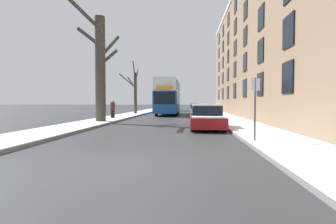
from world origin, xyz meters
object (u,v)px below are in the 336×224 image
object	(u,v)px
bare_tree_left_0	(100,65)
parked_car_0	(207,118)
parked_car_3	(197,110)
oncoming_van	(172,104)
pedestrian_left_sidewalk	(113,109)
street_sign_post	(255,106)
parked_car_2	(199,111)
bare_tree_left_1	(135,91)
double_decker_bus	(168,96)
parked_car_1	(202,114)
parked_car_4	(196,108)

from	to	relation	value
bare_tree_left_0	parked_car_0	xyz separation A→B (m)	(7.57, -3.91, -3.61)
parked_car_3	oncoming_van	size ratio (longest dim) A/B	0.85
pedestrian_left_sidewalk	street_sign_post	world-z (taller)	street_sign_post
parked_car_2	pedestrian_left_sidewalk	world-z (taller)	pedestrian_left_sidewalk
bare_tree_left_1	double_decker_bus	bearing A→B (deg)	0.11
pedestrian_left_sidewalk	parked_car_2	bearing A→B (deg)	-154.85
pedestrian_left_sidewalk	street_sign_post	bearing A→B (deg)	123.59
bare_tree_left_1	oncoming_van	size ratio (longest dim) A/B	1.30
parked_car_2	oncoming_van	distance (m)	20.42
parked_car_1	parked_car_4	bearing A→B (deg)	90.00
bare_tree_left_0	parked_car_0	distance (m)	9.25
parked_car_3	bare_tree_left_0	bearing A→B (deg)	-119.94
parked_car_1	parked_car_4	distance (m)	17.53
pedestrian_left_sidewalk	street_sign_post	distance (m)	15.91
bare_tree_left_0	oncoming_van	bearing A→B (deg)	82.82
parked_car_0	parked_car_1	bearing A→B (deg)	90.00
parked_car_1	parked_car_3	size ratio (longest dim) A/B	0.96
bare_tree_left_1	double_decker_bus	world-z (taller)	bare_tree_left_1
bare_tree_left_1	parked_car_1	xyz separation A→B (m)	(7.72, -11.86, -2.37)
street_sign_post	double_decker_bus	bearing A→B (deg)	102.40
parked_car_4	double_decker_bus	bearing A→B (deg)	-122.06
bare_tree_left_1	parked_car_4	distance (m)	9.86
double_decker_bus	parked_car_1	distance (m)	12.51
parked_car_0	parked_car_4	world-z (taller)	parked_car_4
parked_car_2	oncoming_van	bearing A→B (deg)	101.52
bare_tree_left_1	parked_car_0	world-z (taller)	bare_tree_left_1
parked_car_0	parked_car_1	xyz separation A→B (m)	(0.00, 5.27, -0.02)
parked_car_0	parked_car_2	distance (m)	11.62
parked_car_4	pedestrian_left_sidewalk	size ratio (longest dim) A/B	2.20
bare_tree_left_1	parked_car_4	size ratio (longest dim) A/B	1.66
parked_car_4	parked_car_2	bearing A→B (deg)	-90.00
double_decker_bus	street_sign_post	xyz separation A→B (m)	(4.93, -22.43, -0.96)
bare_tree_left_1	parked_car_3	world-z (taller)	bare_tree_left_1
double_decker_bus	parked_car_3	bearing A→B (deg)	-1.47
parked_car_0	parked_car_1	world-z (taller)	parked_car_0
parked_car_3	parked_car_4	xyz separation A→B (m)	(0.00, 5.75, 0.01)
street_sign_post	pedestrian_left_sidewalk	bearing A→B (deg)	125.09
bare_tree_left_0	street_sign_post	world-z (taller)	bare_tree_left_0
parked_car_3	oncoming_van	distance (m)	15.14
parked_car_3	pedestrian_left_sidewalk	world-z (taller)	pedestrian_left_sidewalk
parked_car_2	oncoming_van	xyz separation A→B (m)	(-4.08, 20.00, 0.61)
bare_tree_left_1	parked_car_2	distance (m)	9.78
parked_car_0	parked_car_4	bearing A→B (deg)	90.00
street_sign_post	parked_car_3	bearing A→B (deg)	93.54
parked_car_3	parked_car_2	bearing A→B (deg)	-90.00
parked_car_3	parked_car_0	bearing A→B (deg)	-90.00
parked_car_0	pedestrian_left_sidewalk	world-z (taller)	pedestrian_left_sidewalk
bare_tree_left_0	parked_car_3	distance (m)	15.59
pedestrian_left_sidewalk	bare_tree_left_0	bearing A→B (deg)	91.36
bare_tree_left_0	oncoming_van	xyz separation A→B (m)	(3.49, 27.71, -3.00)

